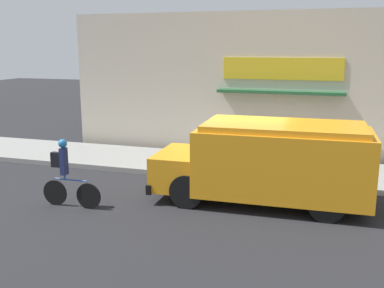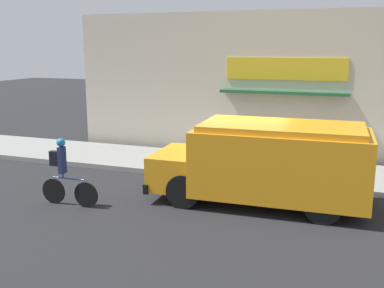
# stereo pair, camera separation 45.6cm
# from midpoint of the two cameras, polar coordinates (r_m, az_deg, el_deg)

# --- Properties ---
(ground_plane) EXTENTS (70.00, 70.00, 0.00)m
(ground_plane) POSITION_cam_midpoint_polar(r_m,az_deg,el_deg) (12.94, 6.96, -5.02)
(ground_plane) COLOR #232326
(sidewalk) EXTENTS (28.00, 2.89, 0.15)m
(sidewalk) POSITION_cam_midpoint_polar(r_m,az_deg,el_deg) (14.27, 8.25, -3.08)
(sidewalk) COLOR gray
(sidewalk) RESTS_ON ground_plane
(storefront) EXTENTS (14.00, 0.74, 5.01)m
(storefront) POSITION_cam_midpoint_polar(r_m,az_deg,el_deg) (15.66, 9.98, 7.26)
(storefront) COLOR beige
(storefront) RESTS_ON ground_plane
(school_bus) EXTENTS (5.30, 2.63, 2.02)m
(school_bus) POSITION_cam_midpoint_polar(r_m,az_deg,el_deg) (11.16, 10.72, -2.25)
(school_bus) COLOR orange
(school_bus) RESTS_ON ground_plane
(cyclist) EXTENTS (1.55, 0.21, 1.68)m
(cyclist) POSITION_cam_midpoint_polar(r_m,az_deg,el_deg) (11.31, -14.81, -3.55)
(cyclist) COLOR black
(cyclist) RESTS_ON ground_plane
(trash_bin) EXTENTS (0.56, 0.56, 0.93)m
(trash_bin) POSITION_cam_midpoint_polar(r_m,az_deg,el_deg) (14.41, 6.40, -0.66)
(trash_bin) COLOR slate
(trash_bin) RESTS_ON sidewalk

